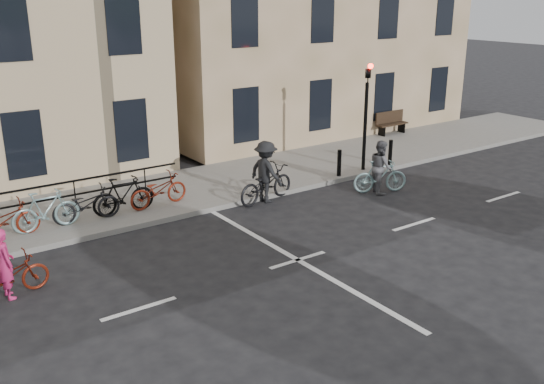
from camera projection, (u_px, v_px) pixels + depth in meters
ground at (298, 260)px, 14.29m from camera, size 120.00×120.00×0.00m
sidewalk at (51, 218)px, 16.73m from camera, size 46.00×4.00×0.15m
traffic_light at (366, 103)px, 20.27m from camera, size 0.18×0.30×3.90m
bollard_east at (339, 163)px, 20.13m from camera, size 0.14×0.14×0.90m
bollard_west at (390, 152)px, 21.45m from camera, size 0.14×0.14×0.90m
bench at (391, 122)px, 26.09m from camera, size 1.60×0.41×0.97m
parked_bikes at (45, 211)px, 15.61m from camera, size 8.30×1.23×1.05m
cyclist_pink at (6, 274)px, 12.42m from camera, size 1.76×0.77×1.52m
cyclist_grey at (380, 172)px, 18.90m from camera, size 1.77×1.17×1.67m
cyclist_dark at (266, 178)px, 18.06m from camera, size 2.19×1.31×1.86m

